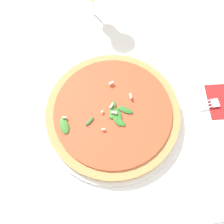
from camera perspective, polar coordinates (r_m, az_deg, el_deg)
ground_plane at (r=0.70m, az=-0.12°, el=-0.11°), size 6.00×6.00×0.00m
pizza_arugula_main at (r=0.68m, az=-0.01°, el=-0.42°), size 0.36×0.36×0.05m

